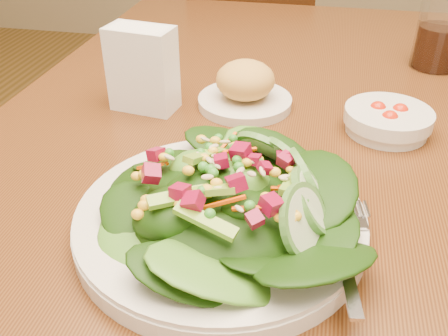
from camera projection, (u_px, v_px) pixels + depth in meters
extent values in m
cube|color=#5B3415|center=(279.00, 145.00, 0.74)|extent=(0.90, 1.40, 0.04)
cylinder|color=#351907|center=(169.00, 134.00, 1.54)|extent=(0.07, 0.07, 0.71)
cylinder|color=#351907|center=(435.00, 161.00, 1.40)|extent=(0.07, 0.07, 0.71)
cube|color=#351907|center=(234.00, 85.00, 1.74)|extent=(0.52, 0.52, 0.04)
cylinder|color=#351907|center=(264.00, 113.00, 2.02)|extent=(0.04, 0.04, 0.38)
cylinder|color=#351907|center=(182.00, 122.00, 1.95)|extent=(0.04, 0.04, 0.38)
cylinder|color=#351907|center=(292.00, 155.00, 1.75)|extent=(0.04, 0.04, 0.38)
cylinder|color=#351907|center=(198.00, 167.00, 1.68)|extent=(0.04, 0.04, 0.38)
cube|color=#351907|center=(251.00, 37.00, 1.46)|extent=(0.35, 0.18, 0.43)
cylinder|color=silver|center=(220.00, 222.00, 0.54)|extent=(0.31, 0.31, 0.02)
ellipsoid|color=black|center=(220.00, 197.00, 0.52)|extent=(0.21, 0.21, 0.05)
cube|color=silver|center=(347.00, 247.00, 0.49)|extent=(0.05, 0.18, 0.01)
cylinder|color=silver|center=(245.00, 102.00, 0.80)|extent=(0.15, 0.15, 0.01)
ellipsoid|color=gold|center=(245.00, 80.00, 0.78)|extent=(0.09, 0.09, 0.06)
cylinder|color=silver|center=(387.00, 121.00, 0.72)|extent=(0.13, 0.13, 0.04)
sphere|color=red|center=(400.00, 112.00, 0.72)|extent=(0.03, 0.03, 0.03)
sphere|color=red|center=(378.00, 110.00, 0.73)|extent=(0.03, 0.03, 0.03)
sphere|color=red|center=(389.00, 120.00, 0.70)|extent=(0.03, 0.03, 0.03)
cylinder|color=silver|center=(442.00, 26.00, 0.90)|extent=(0.09, 0.09, 0.16)
cylinder|color=black|center=(437.00, 47.00, 0.92)|extent=(0.08, 0.08, 0.08)
cube|color=white|center=(143.00, 69.00, 0.76)|extent=(0.11, 0.07, 0.13)
cube|color=white|center=(142.00, 63.00, 0.76)|extent=(0.09, 0.06, 0.11)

